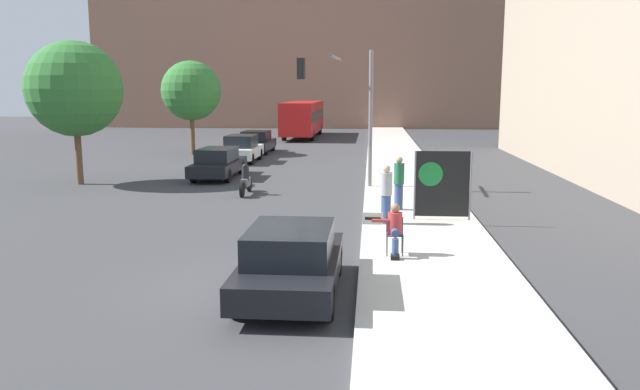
% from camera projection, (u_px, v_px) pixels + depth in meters
% --- Properties ---
extents(ground_plane, '(160.00, 160.00, 0.00)m').
position_uv_depth(ground_plane, '(265.00, 292.00, 12.66)').
color(ground_plane, '#38383A').
extents(sidewalk_curb, '(3.47, 90.00, 0.17)m').
position_uv_depth(sidewalk_curb, '(405.00, 182.00, 27.09)').
color(sidewalk_curb, '#B7B2A8').
rests_on(sidewalk_curb, ground_plane).
extents(seated_protester, '(0.97, 0.77, 1.23)m').
position_uv_depth(seated_protester, '(394.00, 228.00, 14.73)').
color(seated_protester, '#474C56').
rests_on(seated_protester, sidewalk_curb).
extents(jogger_on_sidewalk, '(0.34, 0.34, 1.73)m').
position_uv_depth(jogger_on_sidewalk, '(386.00, 194.00, 18.19)').
color(jogger_on_sidewalk, '#334775').
rests_on(jogger_on_sidewalk, sidewalk_curb).
extents(pedestrian_behind, '(0.34, 0.34, 1.75)m').
position_uv_depth(pedestrian_behind, '(399.00, 183.00, 20.32)').
color(pedestrian_behind, '#334775').
rests_on(pedestrian_behind, sidewalk_curb).
extents(protest_banner, '(1.71, 0.06, 2.08)m').
position_uv_depth(protest_banner, '(442.00, 184.00, 18.71)').
color(protest_banner, slate).
rests_on(protest_banner, sidewalk_curb).
extents(traffic_light_pole, '(3.06, 2.83, 5.44)m').
position_uv_depth(traffic_light_pole, '(344.00, 95.00, 25.02)').
color(traffic_light_pole, slate).
rests_on(traffic_light_pole, sidewalk_curb).
extents(parked_car_curbside, '(1.86, 4.30, 1.41)m').
position_uv_depth(parked_car_curbside, '(291.00, 261.00, 12.36)').
color(parked_car_curbside, black).
rests_on(parked_car_curbside, ground_plane).
extents(car_on_road_nearest, '(1.75, 4.78, 1.41)m').
position_uv_depth(car_on_road_nearest, '(218.00, 163.00, 28.90)').
color(car_on_road_nearest, black).
rests_on(car_on_road_nearest, ground_plane).
extents(car_on_road_midblock, '(1.78, 4.26, 1.54)m').
position_uv_depth(car_on_road_midblock, '(242.00, 149.00, 35.30)').
color(car_on_road_midblock, white).
rests_on(car_on_road_midblock, ground_plane).
extents(car_on_road_distant, '(1.88, 4.60, 1.44)m').
position_uv_depth(car_on_road_distant, '(257.00, 142.00, 40.40)').
color(car_on_road_distant, black).
rests_on(car_on_road_distant, ground_plane).
extents(city_bus_on_road, '(2.59, 12.11, 3.04)m').
position_uv_depth(city_bus_on_road, '(303.00, 117.00, 53.64)').
color(city_bus_on_road, red).
rests_on(city_bus_on_road, ground_plane).
extents(motorcycle_on_road, '(0.28, 2.03, 1.22)m').
position_uv_depth(motorcycle_on_road, '(246.00, 181.00, 24.39)').
color(motorcycle_on_road, '#565B60').
rests_on(motorcycle_on_road, ground_plane).
extents(street_tree_near_curb, '(4.05, 4.05, 6.13)m').
position_uv_depth(street_tree_near_curb, '(74.00, 89.00, 26.46)').
color(street_tree_near_curb, brown).
rests_on(street_tree_near_curb, ground_plane).
extents(street_tree_midblock, '(3.72, 3.72, 5.86)m').
position_uv_depth(street_tree_midblock, '(191.00, 91.00, 38.93)').
color(street_tree_midblock, brown).
rests_on(street_tree_midblock, ground_plane).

